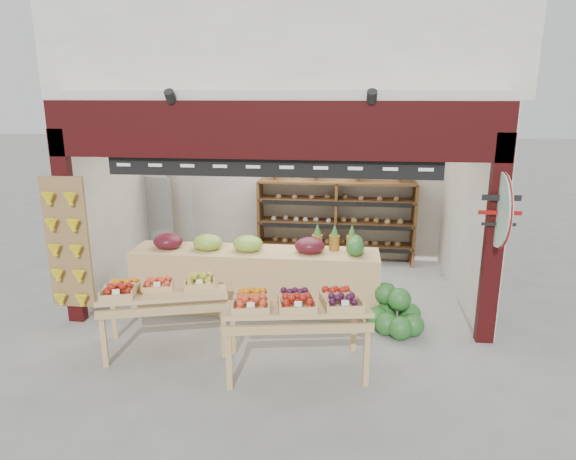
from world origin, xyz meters
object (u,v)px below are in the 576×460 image
at_px(refrigerator, 167,216).
at_px(back_shelving, 336,205).
at_px(display_table_left, 157,292).
at_px(display_table_right, 296,304).
at_px(watermelon_pile, 394,314).
at_px(cardboard_stack, 220,276).
at_px(mid_counter, 254,277).

bearing_deg(refrigerator, back_shelving, 25.29).
height_order(display_table_left, display_table_right, display_table_right).
distance_m(display_table_right, watermelon_pile, 1.76).
bearing_deg(refrigerator, display_table_left, -53.66).
bearing_deg(back_shelving, cardboard_stack, -135.92).
xyz_separation_m(cardboard_stack, display_table_left, (-0.32, -1.89, 0.48)).
bearing_deg(cardboard_stack, back_shelving, 44.08).
distance_m(cardboard_stack, mid_counter, 0.92).
bearing_deg(display_table_right, watermelon_pile, 43.30).
distance_m(refrigerator, display_table_left, 3.43).
height_order(mid_counter, watermelon_pile, mid_counter).
bearing_deg(display_table_left, cardboard_stack, 80.51).
height_order(mid_counter, display_table_left, mid_counter).
height_order(refrigerator, display_table_right, refrigerator).
bearing_deg(refrigerator, display_table_right, -33.52).
xyz_separation_m(refrigerator, display_table_left, (1.02, -3.28, -0.15)).
relative_size(cardboard_stack, watermelon_pile, 1.27).
relative_size(back_shelving, mid_counter, 0.81).
distance_m(display_table_left, watermelon_pile, 3.11).
height_order(mid_counter, display_table_right, mid_counter).
distance_m(mid_counter, display_table_left, 1.64).
height_order(refrigerator, watermelon_pile, refrigerator).
height_order(back_shelving, mid_counter, back_shelving).
bearing_deg(cardboard_stack, refrigerator, 133.85).
bearing_deg(watermelon_pile, refrigerator, 148.04).
bearing_deg(cardboard_stack, mid_counter, -41.66).
distance_m(back_shelving, cardboard_stack, 2.62).
xyz_separation_m(mid_counter, watermelon_pile, (1.99, -0.51, -0.26)).
bearing_deg(display_table_right, mid_counter, 115.23).
height_order(back_shelving, refrigerator, back_shelving).
bearing_deg(back_shelving, display_table_left, -120.16).
relative_size(mid_counter, display_table_right, 2.07).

